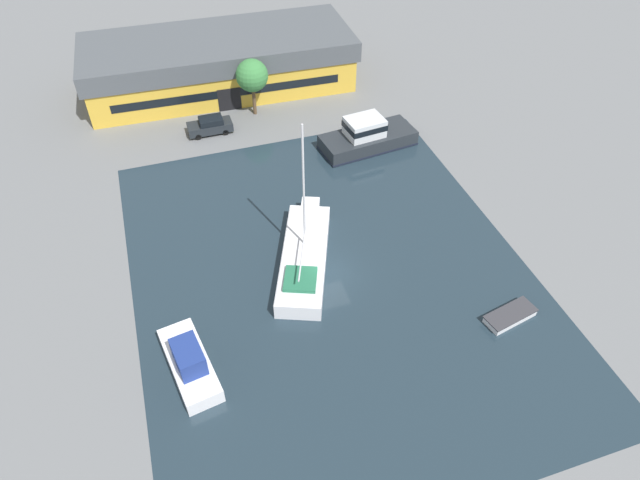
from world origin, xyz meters
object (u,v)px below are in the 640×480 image
at_px(parked_car, 210,126).
at_px(cabin_boat, 190,362).
at_px(quay_tree_near_building, 252,76).
at_px(sailboat_moored, 304,256).
at_px(warehouse_building, 220,62).
at_px(small_dinghy, 510,316).
at_px(motor_cruiser, 367,137).

relative_size(parked_car, cabin_boat, 0.66).
xyz_separation_m(quay_tree_near_building, cabin_boat, (-11.26, -29.67, -3.35)).
bearing_deg(parked_car, sailboat_moored, -170.18).
xyz_separation_m(quay_tree_near_building, parked_car, (-5.05, -2.22, -3.45)).
distance_m(warehouse_building, parked_car, 9.86).
relative_size(sailboat_moored, small_dinghy, 2.99).
bearing_deg(motor_cruiser, parked_car, 56.34).
height_order(warehouse_building, quay_tree_near_building, quay_tree_near_building).
distance_m(sailboat_moored, cabin_boat, 12.04).
relative_size(sailboat_moored, motor_cruiser, 1.26).
distance_m(warehouse_building, quay_tree_near_building, 7.44).
bearing_deg(parked_car, small_dinghy, -152.70).
xyz_separation_m(quay_tree_near_building, motor_cruiser, (8.82, -9.33, -3.16)).
bearing_deg(small_dinghy, cabin_boat, -108.55).
distance_m(parked_car, sailboat_moored, 20.70).
distance_m(motor_cruiser, cabin_boat, 28.57).
height_order(warehouse_building, sailboat_moored, sailboat_moored).
bearing_deg(small_dinghy, sailboat_moored, -140.56).
height_order(parked_car, cabin_boat, cabin_boat).
bearing_deg(sailboat_moored, warehouse_building, 113.17).
distance_m(small_dinghy, cabin_boat, 21.92).
relative_size(warehouse_building, parked_car, 6.64).
bearing_deg(warehouse_building, cabin_boat, -102.14).
height_order(motor_cruiser, cabin_boat, motor_cruiser).
xyz_separation_m(sailboat_moored, small_dinghy, (12.00, -9.65, -0.46)).
bearing_deg(sailboat_moored, parked_car, 121.86).
bearing_deg(warehouse_building, parked_car, -105.84).
bearing_deg(parked_car, quay_tree_near_building, -66.37).
bearing_deg(cabin_boat, small_dinghy, -16.30).
bearing_deg(quay_tree_near_building, warehouse_building, 106.89).
bearing_deg(parked_car, cabin_boat, 167.20).
height_order(quay_tree_near_building, small_dinghy, quay_tree_near_building).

